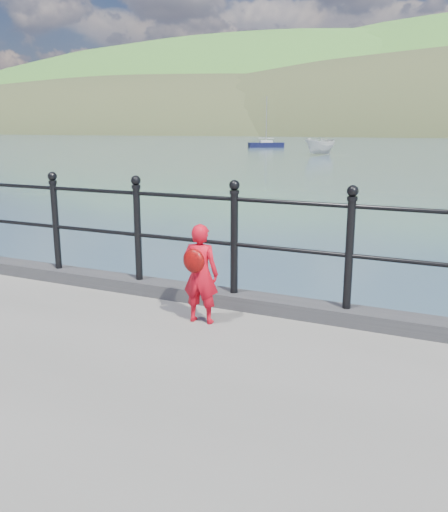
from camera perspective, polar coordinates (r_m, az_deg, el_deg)
The scene contains 6 objects.
ground at distance 6.58m, azimuth -3.32°, elevation -12.42°, with size 600.00×600.00×0.00m, color #2D4251.
kerb at distance 6.06m, azimuth -4.14°, elevation -3.80°, with size 60.00×0.30×0.15m, color #28282B.
railing at distance 5.88m, azimuth -4.26°, elevation 3.19°, with size 18.11×0.11×1.20m.
child at distance 5.21m, azimuth -2.54°, elevation -1.80°, with size 0.38×0.32×0.98m.
launch_white at distance 58.14m, azimuth 10.08°, elevation 11.27°, with size 1.72×4.57×1.76m, color beige.
sailboat_left at distance 79.09m, azimuth 4.44°, elevation 11.56°, with size 5.00×4.11×7.26m.
Camera 1 is at (2.86, -5.19, 2.87)m, focal length 38.00 mm.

